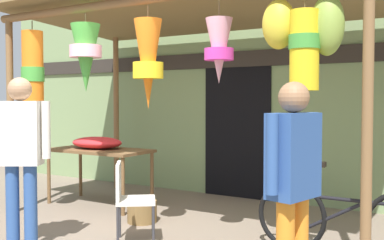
{
  "coord_description": "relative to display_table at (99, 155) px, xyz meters",
  "views": [
    {
      "loc": [
        3.35,
        -4.06,
        1.49
      ],
      "look_at": [
        0.15,
        1.18,
        1.23
      ],
      "focal_mm": 43.69,
      "sensor_mm": 36.0,
      "label": 1
    }
  ],
  "objects": [
    {
      "name": "ground_plane",
      "position": [
        1.23,
        -0.89,
        -0.72
      ],
      "size": [
        30.0,
        30.0,
        0.0
      ],
      "primitive_type": "plane",
      "color": "#756656"
    },
    {
      "name": "wicker_basket_by_table",
      "position": [
        1.1,
        -0.45,
        -0.59
      ],
      "size": [
        0.36,
        0.36,
        0.27
      ],
      "primitive_type": "cylinder",
      "color": "brown",
      "rests_on": "ground_plane"
    },
    {
      "name": "parked_bicycle",
      "position": [
        3.52,
        -0.45,
        -0.37
      ],
      "size": [
        1.75,
        0.44,
        0.92
      ],
      "color": "black",
      "rests_on": "ground_plane"
    },
    {
      "name": "display_table",
      "position": [
        0.0,
        0.0,
        0.0
      ],
      "size": [
        1.48,
        0.73,
        0.8
      ],
      "color": "brown",
      "rests_on": "ground_plane"
    },
    {
      "name": "flower_heap_on_table",
      "position": [
        -0.06,
        0.02,
        0.16
      ],
      "size": [
        0.8,
        0.56,
        0.17
      ],
      "color": "red",
      "rests_on": "display_table"
    },
    {
      "name": "vendor_in_orange",
      "position": [
        3.47,
        -1.78,
        0.24
      ],
      "size": [
        0.31,
        0.58,
        1.62
      ],
      "color": "orange",
      "rests_on": "ground_plane"
    },
    {
      "name": "customer_foreground",
      "position": [
        0.7,
        -1.9,
        0.3
      ],
      "size": [
        0.52,
        0.4,
        1.72
      ],
      "color": "#2D5193",
      "rests_on": "ground_plane"
    },
    {
      "name": "folding_chair",
      "position": [
        1.47,
        -1.16,
        -0.22
      ],
      "size": [
        0.56,
        0.56,
        0.84
      ],
      "color": "beige",
      "rests_on": "ground_plane"
    },
    {
      "name": "shop_facade",
      "position": [
        1.23,
        1.64,
        0.99
      ],
      "size": [
        9.54,
        0.29,
        3.42
      ],
      "color": "#7A9360",
      "rests_on": "ground_plane"
    },
    {
      "name": "market_stall_canopy",
      "position": [
        1.58,
        -0.15,
        1.74
      ],
      "size": [
        4.97,
        2.61,
        2.82
      ],
      "color": "brown",
      "rests_on": "ground_plane"
    }
  ]
}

